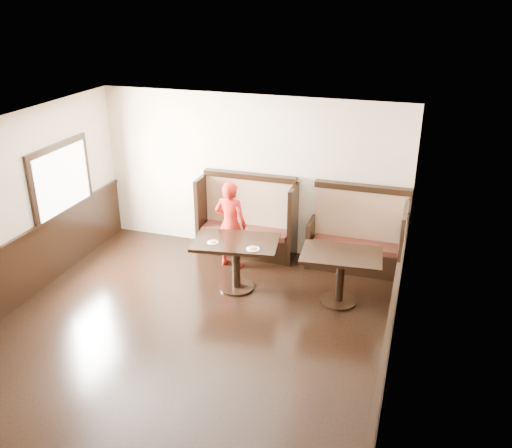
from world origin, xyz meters
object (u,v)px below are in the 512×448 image
at_px(booth_neighbor, 357,242).
at_px(booth_main, 248,225).
at_px(child, 231,225).
at_px(table_main, 236,252).
at_px(table_neighbor, 341,266).

bearing_deg(booth_neighbor, booth_main, 179.95).
xyz_separation_m(booth_main, child, (-0.10, -0.59, 0.24)).
xyz_separation_m(table_main, table_neighbor, (1.63, 0.08, -0.02)).
distance_m(booth_main, table_neighbor, 2.22).
bearing_deg(booth_neighbor, table_main, -143.13).
bearing_deg(table_main, booth_neighbor, 28.42).
distance_m(table_main, table_neighbor, 1.63).
relative_size(table_main, table_neighbor, 1.13).
xyz_separation_m(booth_main, table_main, (0.24, -1.29, 0.11)).
bearing_deg(child, booth_neighbor, -160.69).
bearing_deg(table_main, booth_main, 92.07).
xyz_separation_m(booth_neighbor, table_main, (-1.71, -1.28, 0.15)).
height_order(table_main, table_neighbor, table_main).
height_order(booth_main, booth_neighbor, same).
bearing_deg(table_main, table_neighbor, -5.69).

